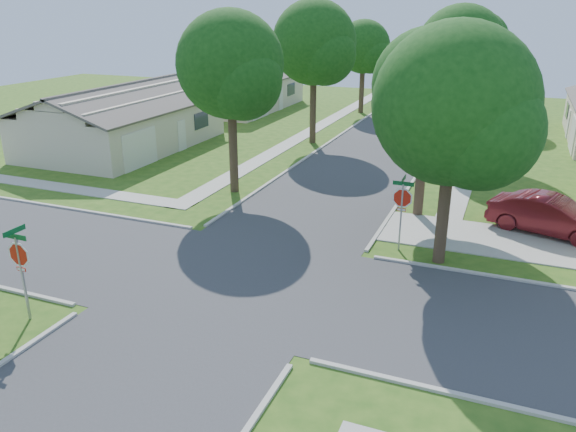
# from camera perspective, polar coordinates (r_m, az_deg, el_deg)

# --- Properties ---
(ground) EXTENTS (100.00, 100.00, 0.00)m
(ground) POSITION_cam_1_polar(r_m,az_deg,el_deg) (19.80, -5.17, -6.49)
(ground) COLOR #2C5416
(ground) RESTS_ON ground
(road_ns) EXTENTS (7.00, 100.00, 0.02)m
(road_ns) POSITION_cam_1_polar(r_m,az_deg,el_deg) (19.79, -5.17, -6.48)
(road_ns) COLOR #333335
(road_ns) RESTS_ON ground
(sidewalk_ne) EXTENTS (1.20, 40.00, 0.04)m
(sidewalk_ne) POSITION_cam_1_polar(r_m,az_deg,el_deg) (42.63, 18.77, 7.28)
(sidewalk_ne) COLOR #9E9B91
(sidewalk_ne) RESTS_ON ground
(sidewalk_nw) EXTENTS (1.20, 40.00, 0.04)m
(sidewalk_nw) POSITION_cam_1_polar(r_m,az_deg,el_deg) (44.92, 2.96, 8.96)
(sidewalk_nw) COLOR #9E9B91
(sidewalk_nw) RESTS_ON ground
(driveway) EXTENTS (8.80, 3.60, 0.05)m
(driveway) POSITION_cam_1_polar(r_m,az_deg,el_deg) (24.42, 19.66, -2.22)
(driveway) COLOR #9E9B91
(driveway) RESTS_ON ground
(stop_sign_sw) EXTENTS (1.05, 0.80, 2.98)m
(stop_sign_sw) POSITION_cam_1_polar(r_m,az_deg,el_deg) (18.28, -25.63, -3.90)
(stop_sign_sw) COLOR gray
(stop_sign_sw) RESTS_ON ground
(stop_sign_ne) EXTENTS (1.05, 0.80, 2.98)m
(stop_sign_ne) POSITION_cam_1_polar(r_m,az_deg,el_deg) (21.76, 11.52, 1.51)
(stop_sign_ne) COLOR gray
(stop_sign_ne) RESTS_ON ground
(tree_e_near) EXTENTS (4.97, 4.80, 8.28)m
(tree_e_near) POSITION_cam_1_polar(r_m,az_deg,el_deg) (25.10, 14.17, 12.30)
(tree_e_near) COLOR #38281C
(tree_e_near) RESTS_ON ground
(tree_e_mid) EXTENTS (5.59, 5.40, 9.21)m
(tree_e_mid) POSITION_cam_1_polar(r_m,az_deg,el_deg) (36.90, 17.16, 15.41)
(tree_e_mid) COLOR #38281C
(tree_e_mid) RESTS_ON ground
(tree_e_far) EXTENTS (5.17, 5.00, 8.72)m
(tree_e_far) POSITION_cam_1_polar(r_m,az_deg,el_deg) (49.85, 18.69, 16.02)
(tree_e_far) COLOR #38281C
(tree_e_far) RESTS_ON ground
(tree_w_near) EXTENTS (5.38, 5.20, 8.97)m
(tree_w_near) POSITION_cam_1_polar(r_m,az_deg,el_deg) (27.94, -5.75, 14.54)
(tree_w_near) COLOR #38281C
(tree_w_near) RESTS_ON ground
(tree_w_mid) EXTENTS (5.80, 5.60, 9.56)m
(tree_w_mid) POSITION_cam_1_polar(r_m,az_deg,el_deg) (38.91, 2.74, 16.81)
(tree_w_mid) COLOR #38281C
(tree_w_mid) RESTS_ON ground
(tree_w_far) EXTENTS (4.76, 4.60, 8.04)m
(tree_w_far) POSITION_cam_1_polar(r_m,az_deg,el_deg) (51.40, 7.73, 16.44)
(tree_w_far) COLOR #38281C
(tree_w_far) RESTS_ON ground
(tree_ne_corner) EXTENTS (5.80, 5.60, 8.66)m
(tree_ne_corner) POSITION_cam_1_polar(r_m,az_deg,el_deg) (20.21, 16.64, 10.07)
(tree_ne_corner) COLOR #38281C
(tree_ne_corner) RESTS_ON ground
(house_nw_near) EXTENTS (8.42, 13.60, 4.23)m
(house_nw_near) POSITION_cam_1_polar(r_m,az_deg,el_deg) (39.74, -16.26, 8.87)
(house_nw_near) COLOR beige
(house_nw_near) RESTS_ON ground
(house_nw_far) EXTENTS (8.42, 13.60, 4.23)m
(house_nw_far) POSITION_cam_1_polar(r_m,az_deg,el_deg) (53.94, -5.05, 12.46)
(house_nw_far) COLOR beige
(house_nw_far) RESTS_ON ground
(car_driveway) EXTENTS (5.22, 3.16, 1.62)m
(car_driveway) POSITION_cam_1_polar(r_m,az_deg,el_deg) (25.73, 25.15, 0.02)
(car_driveway) COLOR #521014
(car_driveway) RESTS_ON ground
(car_curb_east) EXTENTS (1.96, 3.86, 1.26)m
(car_curb_east) POSITION_cam_1_polar(r_m,az_deg,el_deg) (48.10, 15.87, 9.73)
(car_curb_east) COLOR black
(car_curb_east) RESTS_ON ground
(car_curb_west) EXTENTS (1.73, 4.06, 1.17)m
(car_curb_west) POSITION_cam_1_polar(r_m,az_deg,el_deg) (54.96, 9.91, 11.40)
(car_curb_west) COLOR black
(car_curb_west) RESTS_ON ground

